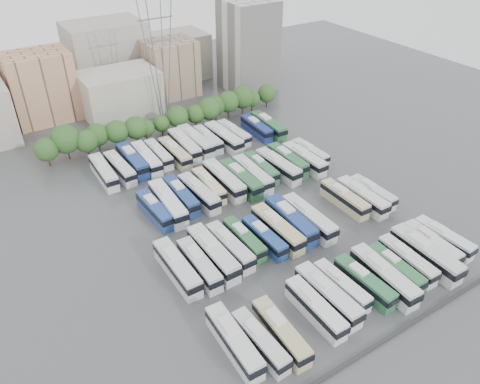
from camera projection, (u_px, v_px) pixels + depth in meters
ground at (265, 217)px, 90.09m from camera, size 220.00×220.00×0.00m
parapet at (398, 332)px, 66.82m from camera, size 56.00×0.50×0.50m
tree_line at (166, 119)px, 116.81m from camera, size 65.74×7.85×8.48m
city_buildings at (100, 75)px, 132.76m from camera, size 102.00×35.00×20.00m
apartment_tower at (248, 46)px, 138.68m from camera, size 14.00×14.00×26.00m
electricity_pylon at (158, 51)px, 115.65m from camera, size 9.00×6.91×33.83m
bus_r0_s0 at (234, 341)px, 63.43m from camera, size 3.16×12.46×3.88m
bus_r0_s1 at (260, 341)px, 63.67m from camera, size 2.78×11.14×3.47m
bus_r0_s2 at (281, 332)px, 64.86m from camera, size 3.11×11.88×3.69m
bus_r0_s4 at (315, 308)px, 68.43m from camera, size 2.72×11.86×3.71m
bus_r0_s5 at (328, 295)px, 70.38m from camera, size 2.97×12.83×4.01m
bus_r0_s6 at (341, 286)px, 72.38m from camera, size 2.73×10.96×3.42m
bus_r0_s7 at (364, 282)px, 72.94m from camera, size 2.86×11.55×3.60m
bus_r0_s8 at (384, 276)px, 73.69m from camera, size 3.53×13.33×4.14m
bus_r0_s9 at (395, 268)px, 75.63m from camera, size 2.68×11.05×3.45m
bus_r0_s10 at (407, 260)px, 77.17m from camera, size 2.97×11.56×3.60m
bus_r0_s11 at (425, 254)px, 77.96m from camera, size 3.35×13.71×4.28m
bus_r0_s12 at (432, 244)px, 80.58m from camera, size 3.02×11.53×3.58m
bus_r0_s13 at (444, 238)px, 81.97m from camera, size 3.02×11.35×3.53m
bus_r1_s0 at (177, 268)px, 75.36m from camera, size 2.82×12.92×4.05m
bus_r1_s1 at (199, 264)px, 76.18m from camera, size 2.80×11.96×3.74m
bus_r1_s2 at (213, 253)px, 78.09m from camera, size 3.02×13.56×4.25m
bus_r1_s3 at (230, 247)px, 79.84m from camera, size 3.00×12.16×3.79m
bus_r1_s4 at (244, 239)px, 81.74m from camera, size 2.49×11.13×3.49m
bus_r1_s5 at (264, 237)px, 82.17m from camera, size 2.66×11.10×3.47m
bus_r1_s6 at (277, 229)px, 83.73m from camera, size 2.98×13.04×4.08m
bus_r1_s7 at (291, 220)px, 85.68m from camera, size 3.54×13.57×4.22m
bus_r1_s8 at (309, 218)px, 86.27m from camera, size 2.97×13.33×4.18m
bus_r1_s11 at (344, 199)px, 91.92m from camera, size 2.68×11.93×3.74m
bus_r1_s12 at (362, 197)px, 92.26m from camera, size 2.76×12.43×3.90m
bus_r1_s13 at (373, 192)px, 94.00m from camera, size 2.58×11.05×3.45m
bus_r2_s1 at (155, 210)px, 88.90m from camera, size 3.05×11.82×3.68m
bus_r2_s2 at (168, 203)px, 90.22m from camera, size 3.61×13.71×4.26m
bus_r2_s3 at (181, 196)px, 92.69m from camera, size 2.90×12.18×3.81m
bus_r2_s4 at (199, 193)px, 93.40m from camera, size 3.31×12.70×3.95m
bus_r2_s5 at (209, 185)px, 95.97m from camera, size 2.98×11.59×3.61m
bus_r2_s6 at (224, 180)px, 97.13m from camera, size 3.13×13.65×4.27m
bus_r2_s7 at (241, 179)px, 97.61m from camera, size 2.96×13.26×4.16m
bus_r2_s8 at (252, 174)px, 99.30m from camera, size 3.32×13.02×4.05m
bus_r2_s9 at (261, 168)px, 101.93m from camera, size 2.99×11.42×3.55m
bus_r2_s10 at (278, 166)px, 102.07m from camera, size 3.52×13.22×4.11m
bus_r2_s11 at (288, 160)px, 104.44m from camera, size 2.85×12.46×3.90m
bus_r2_s12 at (304, 159)px, 104.70m from camera, size 3.07×12.87×4.02m
bus_r2_s13 at (310, 152)px, 107.81m from camera, size 2.64×10.91×3.41m
bus_r3_s0 at (104, 172)px, 100.09m from camera, size 2.97×12.68×3.96m
bus_r3_s1 at (120, 168)px, 101.58m from camera, size 3.20×12.40×3.86m
bus_r3_s2 at (132, 160)px, 104.08m from camera, size 2.93×13.24×4.15m
bus_r3_s3 at (146, 158)px, 104.90m from camera, size 3.10×12.85×4.01m
bus_r3_s4 at (159, 154)px, 107.03m from camera, size 2.58×11.36×3.56m
bus_r3_s5 at (175, 153)px, 107.05m from camera, size 2.78×12.45×3.90m
bus_r3_s6 at (184, 145)px, 109.95m from camera, size 3.43×13.49×4.20m
bus_r3_s7 at (195, 141)px, 111.58m from camera, size 3.34×13.72×4.28m
bus_r3_s8 at (208, 139)px, 113.16m from camera, size 2.76×11.53×3.60m
bus_r3_s9 at (224, 138)px, 113.12m from camera, size 3.38×13.55×4.22m
bus_r3_s10 at (234, 133)px, 115.62m from camera, size 3.12×11.96×3.72m
bus_r3_s12 at (257, 128)px, 118.18m from camera, size 3.06×11.94×3.72m
bus_r3_s13 at (268, 125)px, 118.85m from camera, size 3.24×13.11×4.09m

